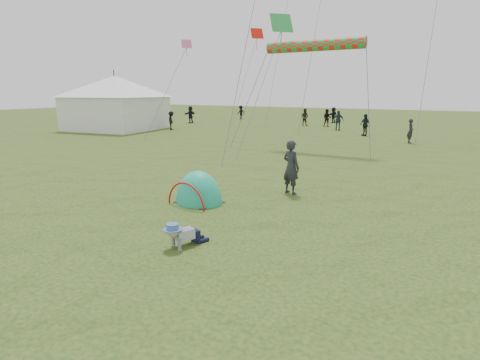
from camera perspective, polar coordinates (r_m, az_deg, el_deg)
The scene contains 19 objects.
ground at distance 8.48m, azimuth -5.98°, elevation -9.93°, with size 140.00×140.00×0.00m, color #1F3E12.
crawling_toddler at distance 8.40m, azimuth -8.87°, elevation -8.10°, with size 0.54×0.77×0.59m, color black, non-canonical shape.
popup_tent at distance 11.63m, azimuth -6.26°, elevation -3.43°, with size 1.54×1.27×1.99m, color #109C51.
standing_adult at distance 12.48m, azimuth 7.78°, elevation 1.94°, with size 0.66×0.43×1.80m, color #25262C.
event_marquee at distance 35.60m, azimuth -18.39°, elevation 11.36°, with size 7.29×7.29×5.02m, color white, non-canonical shape.
crowd_person_0 at distance 27.23m, azimuth 24.54°, elevation 6.80°, with size 0.58×0.38×1.59m, color #212228.
crowd_person_1 at distance 37.70m, azimuth 13.13°, elevation 9.21°, with size 0.81×0.63×1.67m, color black.
crowd_person_2 at distance 34.24m, azimuth 14.70°, elevation 8.78°, with size 1.01×0.42×1.73m, color #293240.
crowd_person_3 at distance 34.36m, azimuth -10.42°, elevation 8.92°, with size 1.05×0.60×1.62m, color black.
crowd_person_4 at distance 36.51m, azimuth -13.06°, elevation 9.14°, with size 0.85×0.55×1.74m, color black.
crowd_person_5 at distance 41.39m, azimuth -7.56°, elevation 9.87°, with size 1.67×0.53×1.80m, color black.
crowd_person_7 at distance 38.36m, azimuth 9.82°, elevation 9.43°, with size 0.82×0.64×1.68m, color #322723.
crowd_person_9 at distance 46.77m, azimuth 0.12°, elevation 10.28°, with size 1.07×0.62×1.66m, color black.
crowd_person_11 at distance 42.61m, azimuth 14.05°, elevation 9.60°, with size 1.55×0.49×1.67m, color black.
crowd_person_14 at distance 30.53m, azimuth 18.51°, elevation 7.97°, with size 0.98×0.41×1.66m, color black.
rainbow_tube_kite at distance 22.50m, azimuth 11.23°, elevation 19.47°, with size 0.64×0.64×5.64m, color red.
diamond_kite_3 at distance 23.18m, azimuth 6.33°, elevation 22.71°, with size 1.26×1.26×0.00m, color #258F3A.
diamond_kite_5 at distance 30.04m, azimuth -8.15°, elevation 19.85°, with size 0.75×0.75×0.00m, color #D3568F.
diamond_kite_6 at distance 39.72m, azimuth 2.60°, elevation 21.42°, with size 1.23×1.23×0.00m, color red.
Camera 1 is at (4.72, -6.21, 3.34)m, focal length 28.00 mm.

